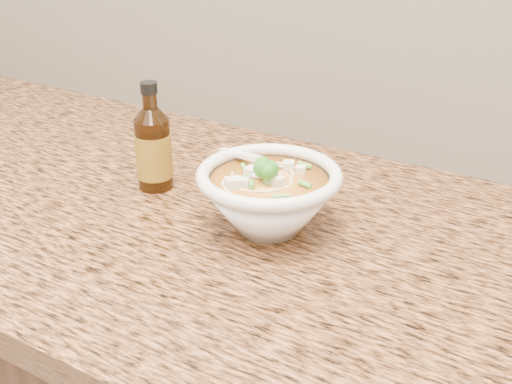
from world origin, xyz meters
The scene contains 3 objects.
counter_slab centered at (0.00, 1.68, 0.88)m, with size 4.00×0.68×0.04m, color #A0643A.
soup_bowl centered at (0.03, 1.67, 0.95)m, with size 0.21×0.19×0.11m.
hot_sauce_bottle centered at (-0.18, 1.69, 0.96)m, with size 0.06×0.06×0.17m.
Camera 1 is at (0.41, 1.01, 1.33)m, focal length 45.00 mm.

